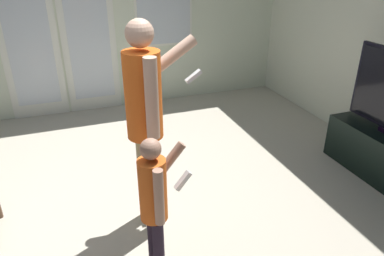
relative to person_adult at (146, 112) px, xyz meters
The scene contains 4 objects.
ground_plane 1.02m from the person_adult, 167.65° to the left, with size 5.90×5.17×0.02m, color beige.
wall_back_with_doors 2.66m from the person_adult, 96.56° to the left, with size 5.90×0.09×2.62m.
person_adult is the anchor object (origin of this frame).
person_child 0.66m from the person_adult, 100.40° to the right, with size 0.37×0.30×1.04m.
Camera 1 is at (-0.17, -2.33, 1.93)m, focal length 33.79 mm.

